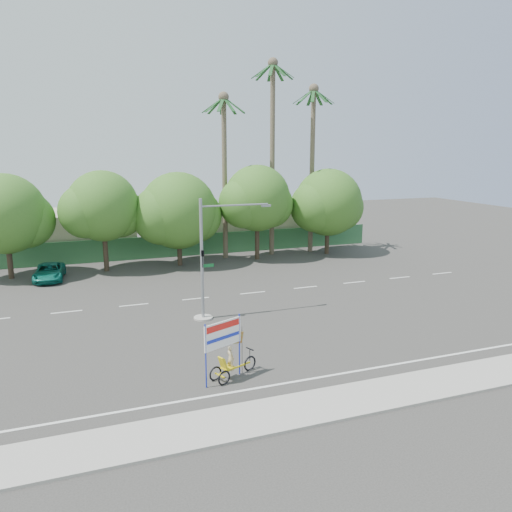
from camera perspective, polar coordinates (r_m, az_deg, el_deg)
name	(u,v)px	position (r m, az deg, el deg)	size (l,w,h in m)	color
ground	(268,337)	(26.58, 1.39, -9.23)	(120.00, 120.00, 0.00)	#33302D
sidewalk_near	(339,403)	(20.40, 9.42, -16.19)	(50.00, 2.40, 0.12)	gray
fence	(183,245)	(46.27, -8.37, 1.20)	(38.00, 0.08, 2.00)	#336B3D
building_left	(66,233)	(49.63, -20.87, 2.45)	(12.00, 8.00, 4.00)	beige
building_right	(249,225)	(52.51, -0.83, 3.52)	(14.00, 8.00, 3.60)	beige
tree_far_left	(4,216)	(41.62, -26.82, 4.05)	(7.14, 6.00, 7.96)	#473828
tree_left	(102,209)	(41.34, -17.17, 5.19)	(6.66, 5.60, 8.07)	#473828
tree_center	(178,213)	(42.13, -8.94, 4.89)	(7.62, 6.40, 7.85)	#473828
tree_right	(257,201)	(43.92, 0.08, 6.34)	(6.90, 5.80, 8.36)	#473828
tree_far_right	(328,204)	(46.84, 8.19, 5.85)	(7.38, 6.20, 7.94)	#473828
palm_tall	(272,140)	(45.83, 1.89, 13.12)	(3.73, 3.79, 17.45)	#70604C
palm_mid	(312,152)	(47.46, 6.46, 11.74)	(3.73, 3.79, 15.45)	#70604C
palm_short	(224,158)	(44.35, -3.63, 11.07)	(3.73, 3.79, 14.45)	#70604C
traffic_signal	(207,270)	(28.68, -5.59, -1.56)	(4.72, 1.10, 7.00)	gray
trike_billboard	(228,354)	(21.68, -3.21, -11.12)	(2.65, 1.35, 2.81)	black
pickup_truck	(49,272)	(40.66, -22.55, -1.69)	(2.03, 4.40, 1.22)	#107060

